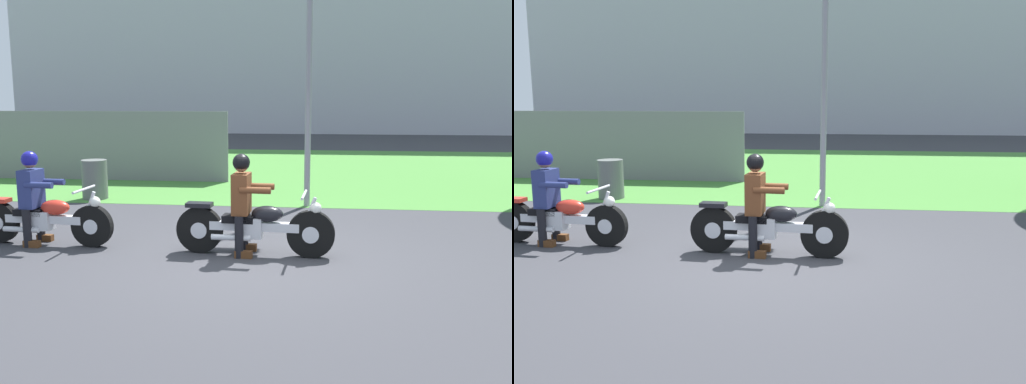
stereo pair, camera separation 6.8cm
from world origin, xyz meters
TOP-DOWN VIEW (x-y plane):
  - ground at (0.00, 0.00)m, footprint 120.00×120.00m
  - grass_verge at (0.00, 9.68)m, footprint 60.00×12.00m
  - motorcycle_lead at (-0.06, 0.30)m, footprint 2.21×0.66m
  - rider_lead at (-0.23, 0.31)m, footprint 0.56×0.48m
  - motorcycle_follow at (-3.20, 0.50)m, footprint 2.11×0.66m
  - rider_follow at (-3.37, 0.51)m, footprint 0.56×0.48m
  - streetlight_pole at (0.70, 3.88)m, footprint 0.96×0.20m
  - trash_can at (-3.96, 4.20)m, footprint 0.54×0.54m
  - fence_segment at (-4.99, 6.85)m, footprint 7.00×0.06m

SIDE VIEW (x-z plane):
  - ground at x=0.00m, z-range 0.00..0.00m
  - grass_verge at x=0.00m, z-range 0.00..0.01m
  - motorcycle_follow at x=-3.20m, z-range -0.05..0.82m
  - motorcycle_lead at x=-0.06m, z-range -0.05..0.84m
  - trash_can at x=-3.96m, z-range 0.00..0.84m
  - rider_follow at x=-3.37m, z-range 0.11..1.50m
  - rider_lead at x=-0.23m, z-range 0.12..1.52m
  - fence_segment at x=-4.99m, z-range 0.00..1.80m
  - streetlight_pole at x=0.70m, z-range 0.73..6.90m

